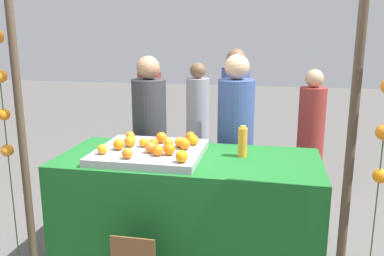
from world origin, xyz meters
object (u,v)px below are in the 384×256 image
stall_counter (188,212)px  vendor_left (150,146)px  orange_0 (144,142)px  orange_1 (151,147)px  juice_bottle (243,142)px  vendor_right (235,151)px

stall_counter → vendor_left: size_ratio=1.23×
orange_0 → vendor_left: (-0.18, 0.75, -0.25)m
orange_0 → orange_1: size_ratio=0.84×
orange_1 → vendor_left: vendor_left is taller
juice_bottle → vendor_left: 1.20m
orange_1 → juice_bottle: size_ratio=0.35×
juice_bottle → orange_1: bearing=-160.9°
orange_0 → orange_1: orange_1 is taller
juice_bottle → vendor_right: bearing=100.3°
orange_0 → juice_bottle: (0.78, 0.09, 0.02)m
vendor_left → stall_counter: bearing=-54.2°
orange_1 → vendor_left: size_ratio=0.05×
juice_bottle → orange_0: bearing=-173.6°
juice_bottle → stall_counter: bearing=-166.6°
orange_0 → orange_1: bearing=-55.2°
stall_counter → juice_bottle: juice_bottle is taller
orange_0 → stall_counter: bearing=-1.8°
juice_bottle → vendor_left: (-0.96, 0.66, -0.27)m
orange_1 → juice_bottle: juice_bottle is taller
orange_0 → orange_1: (0.10, -0.15, 0.01)m
stall_counter → orange_0: 0.67m
orange_1 → vendor_left: 0.97m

